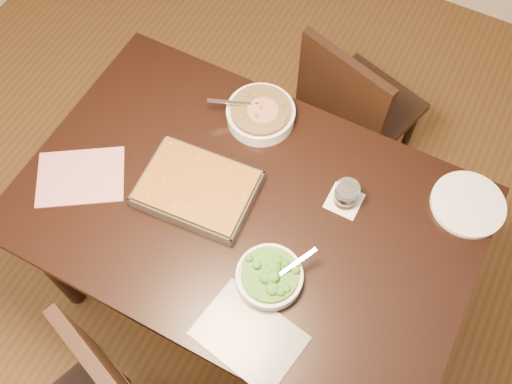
{
  "coord_description": "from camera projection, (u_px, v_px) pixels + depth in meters",
  "views": [
    {
      "loc": [
        0.39,
        -0.67,
        2.32
      ],
      "look_at": [
        0.01,
        0.04,
        0.8
      ],
      "focal_mm": 40.0,
      "sensor_mm": 36.0,
      "label": 1
    }
  ],
  "objects": [
    {
      "name": "ground",
      "position": [
        249.0,
        287.0,
        2.42
      ],
      "size": [
        4.0,
        4.0,
        0.0
      ],
      "primitive_type": "plane",
      "color": "#493115",
      "rests_on": "ground"
    },
    {
      "name": "wine_tumbler",
      "position": [
        346.0,
        194.0,
        1.73
      ],
      "size": [
        0.07,
        0.07,
        0.08
      ],
      "color": "black",
      "rests_on": "coaster"
    },
    {
      "name": "magazine_b",
      "position": [
        249.0,
        336.0,
        1.57
      ],
      "size": [
        0.31,
        0.25,
        0.01
      ],
      "primitive_type": "cube",
      "rotation": [
        0.0,
        0.0,
        -0.17
      ],
      "color": "#24232A",
      "rests_on": "table"
    },
    {
      "name": "table",
      "position": [
        246.0,
        222.0,
        1.84
      ],
      "size": [
        1.4,
        0.9,
        0.75
      ],
      "color": "black",
      "rests_on": "ground"
    },
    {
      "name": "chair_far",
      "position": [
        353.0,
        109.0,
        2.27
      ],
      "size": [
        0.5,
        0.5,
        0.85
      ],
      "rotation": [
        0.0,
        0.0,
        2.84
      ],
      "color": "black",
      "rests_on": "ground"
    },
    {
      "name": "stew_bowl",
      "position": [
        261.0,
        113.0,
        1.89
      ],
      "size": [
        0.24,
        0.23,
        0.09
      ],
      "color": "white",
      "rests_on": "table"
    },
    {
      "name": "broccoli_bowl",
      "position": [
        270.0,
        276.0,
        1.62
      ],
      "size": [
        0.19,
        0.21,
        0.08
      ],
      "color": "white",
      "rests_on": "table"
    },
    {
      "name": "coaster",
      "position": [
        344.0,
        201.0,
        1.77
      ],
      "size": [
        0.1,
        0.1,
        0.0
      ],
      "primitive_type": "cube",
      "color": "white",
      "rests_on": "table"
    },
    {
      "name": "baking_dish",
      "position": [
        198.0,
        189.0,
        1.75
      ],
      "size": [
        0.36,
        0.28,
        0.06
      ],
      "rotation": [
        0.0,
        0.0,
        0.08
      ],
      "color": "silver",
      "rests_on": "table"
    },
    {
      "name": "magazine_a",
      "position": [
        81.0,
        177.0,
        1.81
      ],
      "size": [
        0.34,
        0.32,
        0.01
      ],
      "primitive_type": "cube",
      "rotation": [
        0.0,
        0.0,
        0.58
      ],
      "color": "#A9304D",
      "rests_on": "table"
    },
    {
      "name": "dinner_plate",
      "position": [
        468.0,
        204.0,
        1.75
      ],
      "size": [
        0.23,
        0.23,
        0.02
      ],
      "primitive_type": "cylinder",
      "color": "white",
      "rests_on": "table"
    }
  ]
}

